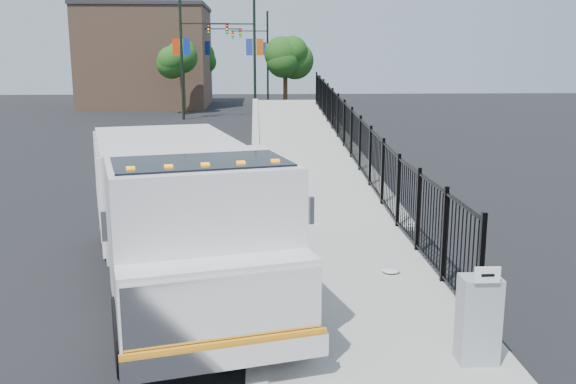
{
  "coord_description": "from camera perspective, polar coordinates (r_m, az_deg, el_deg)",
  "views": [
    {
      "loc": [
        0.02,
        -11.46,
        4.38
      ],
      "look_at": [
        0.7,
        2.0,
        1.46
      ],
      "focal_mm": 40.0,
      "sensor_mm": 36.0,
      "label": 1
    }
  ],
  "objects": [
    {
      "name": "ramp",
      "position": [
        27.89,
        1.49,
        3.18
      ],
      "size": [
        3.95,
        24.06,
        3.19
      ],
      "primitive_type": "cube",
      "rotation": [
        0.06,
        0.0,
        0.0
      ],
      "color": "#9E998E",
      "rests_on": "ground"
    },
    {
      "name": "ground",
      "position": [
        12.27,
        -2.82,
        -8.71
      ],
      "size": [
        120.0,
        120.0,
        0.0
      ],
      "primitive_type": "plane",
      "color": "black",
      "rests_on": "ground"
    },
    {
      "name": "light_pole_2",
      "position": [
        53.24,
        -7.25,
        12.11
      ],
      "size": [
        3.77,
        0.22,
        8.0
      ],
      "color": "black",
      "rests_on": "ground"
    },
    {
      "name": "light_pole_0",
      "position": [
        43.96,
        -9.04,
        12.05
      ],
      "size": [
        3.77,
        0.22,
        8.0
      ],
      "color": "black",
      "rests_on": "ground"
    },
    {
      "name": "debris",
      "position": [
        12.98,
        9.12,
        -6.89
      ],
      "size": [
        0.36,
        0.36,
        0.09
      ],
      "primitive_type": "ellipsoid",
      "color": "silver",
      "rests_on": "sidewalk"
    },
    {
      "name": "truck",
      "position": [
        11.88,
        -9.62,
        -1.32
      ],
      "size": [
        4.75,
        8.88,
        2.9
      ],
      "rotation": [
        0.0,
        0.0,
        0.26
      ],
      "color": "black",
      "rests_on": "ground"
    },
    {
      "name": "light_pole_3",
      "position": [
        57.87,
        -2.13,
        12.19
      ],
      "size": [
        3.78,
        0.22,
        8.0
      ],
      "color": "black",
      "rests_on": "ground"
    },
    {
      "name": "tree_1",
      "position": [
        51.11,
        -0.24,
        11.74
      ],
      "size": [
        2.7,
        2.7,
        5.35
      ],
      "color": "#382314",
      "rests_on": "ground"
    },
    {
      "name": "building",
      "position": [
        56.19,
        -12.36,
        11.55
      ],
      "size": [
        10.0,
        10.0,
        8.0
      ],
      "primitive_type": "cube",
      "color": "#8C664C",
      "rests_on": "ground"
    },
    {
      "name": "utility_cabinet",
      "position": [
        9.5,
        16.57,
        -10.81
      ],
      "size": [
        0.55,
        0.4,
        1.25
      ],
      "primitive_type": "cube",
      "color": "gray",
      "rests_on": "sidewalk"
    },
    {
      "name": "arrow_sign",
      "position": [
        9.05,
        17.31,
        -7.05
      ],
      "size": [
        0.35,
        0.04,
        0.22
      ],
      "primitive_type": "cube",
      "color": "white",
      "rests_on": "utility_cabinet"
    },
    {
      "name": "worker",
      "position": [
        10.3,
        -0.62,
        -7.07
      ],
      "size": [
        0.5,
        0.68,
        1.71
      ],
      "primitive_type": "imported",
      "rotation": [
        0.0,
        0.0,
        1.72
      ],
      "color": "maroon",
      "rests_on": "sidewalk"
    },
    {
      "name": "light_pole_1",
      "position": [
        44.16,
        -3.39,
        12.18
      ],
      "size": [
        3.78,
        0.22,
        8.0
      ],
      "color": "black",
      "rests_on": "ground"
    },
    {
      "name": "iron_fence",
      "position": [
        23.98,
        5.63,
        3.82
      ],
      "size": [
        0.1,
        28.0,
        1.8
      ],
      "primitive_type": "cube",
      "color": "black",
      "rests_on": "ground"
    },
    {
      "name": "sidewalk",
      "position": [
        10.58,
        7.92,
        -12.01
      ],
      "size": [
        3.55,
        12.0,
        0.12
      ],
      "primitive_type": "cube",
      "color": "#9E998E",
      "rests_on": "ground"
    },
    {
      "name": "curb",
      "position": [
        10.39,
        -2.81,
        -12.23
      ],
      "size": [
        0.3,
        12.0,
        0.16
      ],
      "primitive_type": "cube",
      "color": "#ADAAA3",
      "rests_on": "ground"
    },
    {
      "name": "tree_0",
      "position": [
        47.74,
        -9.41,
        11.52
      ],
      "size": [
        2.44,
        2.44,
        5.22
      ],
      "color": "#382314",
      "rests_on": "ground"
    },
    {
      "name": "tree_2",
      "position": [
        59.89,
        -7.73,
        11.68
      ],
      "size": [
        2.46,
        2.46,
        5.23
      ],
      "color": "#382314",
      "rests_on": "ground"
    }
  ]
}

